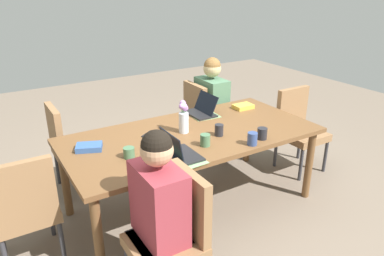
# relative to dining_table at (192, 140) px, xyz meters

# --- Properties ---
(ground_plane) EXTENTS (10.00, 10.00, 0.00)m
(ground_plane) POSITION_rel_dining_table_xyz_m (0.00, 0.00, -0.67)
(ground_plane) COLOR #756656
(dining_table) EXTENTS (2.23, 1.08, 0.74)m
(dining_table) POSITION_rel_dining_table_xyz_m (0.00, 0.00, 0.00)
(dining_table) COLOR brown
(dining_table) RESTS_ON ground_plane
(chair_far_left_near) EXTENTS (0.44, 0.44, 0.90)m
(chair_far_left_near) POSITION_rel_dining_table_xyz_m (0.64, 0.83, -0.17)
(chair_far_left_near) COLOR olive
(chair_far_left_near) RESTS_ON ground_plane
(person_far_left_near) EXTENTS (0.36, 0.40, 1.19)m
(person_far_left_near) POSITION_rel_dining_table_xyz_m (0.72, 0.77, -0.15)
(person_far_left_near) COLOR #2D2D33
(person_far_left_near) RESTS_ON ground_plane
(chair_near_left_mid) EXTENTS (0.44, 0.44, 0.90)m
(chair_near_left_mid) POSITION_rel_dining_table_xyz_m (-0.68, -0.87, -0.17)
(chair_near_left_mid) COLOR olive
(chair_near_left_mid) RESTS_ON ground_plane
(person_near_left_mid) EXTENTS (0.36, 0.40, 1.19)m
(person_near_left_mid) POSITION_rel_dining_table_xyz_m (-0.76, -0.81, -0.15)
(person_near_left_mid) COLOR #2D2D33
(person_near_left_mid) RESTS_ON ground_plane
(chair_head_right_left_far) EXTENTS (0.44, 0.44, 0.90)m
(chair_head_right_left_far) POSITION_rel_dining_table_xyz_m (1.42, 0.04, -0.17)
(chair_head_right_left_far) COLOR olive
(chair_head_right_left_far) RESTS_ON ground_plane
(chair_near_right_near) EXTENTS (0.44, 0.44, 0.90)m
(chair_near_right_near) POSITION_rel_dining_table_xyz_m (0.87, -0.88, -0.17)
(chair_near_right_near) COLOR olive
(chair_near_right_near) RESTS_ON ground_plane
(chair_head_left_right_mid) EXTENTS (0.44, 0.44, 0.90)m
(chair_head_left_right_mid) POSITION_rel_dining_table_xyz_m (-1.41, -0.06, -0.17)
(chair_head_left_right_mid) COLOR olive
(chair_head_left_right_mid) RESTS_ON ground_plane
(flower_vase) EXTENTS (0.09, 0.10, 0.29)m
(flower_vase) POSITION_rel_dining_table_xyz_m (0.05, -0.06, 0.21)
(flower_vase) COLOR silver
(flower_vase) RESTS_ON dining_table
(placemat_far_left_near) EXTENTS (0.28, 0.37, 0.00)m
(placemat_far_left_near) POSITION_rel_dining_table_xyz_m (0.32, 0.38, 0.07)
(placemat_far_left_near) COLOR #7FAD70
(placemat_far_left_near) RESTS_ON dining_table
(placemat_near_left_mid) EXTENTS (0.28, 0.38, 0.00)m
(placemat_near_left_mid) POSITION_rel_dining_table_xyz_m (-0.34, -0.38, 0.07)
(placemat_near_left_mid) COLOR #7FAD70
(placemat_near_left_mid) RESTS_ON dining_table
(laptop_near_left_mid) EXTENTS (0.22, 0.32, 0.20)m
(laptop_near_left_mid) POSITION_rel_dining_table_xyz_m (-0.34, -0.36, 0.11)
(laptop_near_left_mid) COLOR black
(laptop_near_left_mid) RESTS_ON dining_table
(laptop_far_left_near) EXTENTS (0.22, 0.32, 0.21)m
(laptop_far_left_near) POSITION_rel_dining_table_xyz_m (0.33, 0.35, 0.11)
(laptop_far_left_near) COLOR black
(laptop_far_left_near) RESTS_ON dining_table
(coffee_mug_near_left) EXTENTS (0.08, 0.08, 0.10)m
(coffee_mug_near_left) POSITION_rel_dining_table_xyz_m (-0.17, 0.16, 0.12)
(coffee_mug_near_left) COLOR #232328
(coffee_mug_near_left) RESTS_ON dining_table
(coffee_mug_near_right) EXTENTS (0.08, 0.08, 0.10)m
(coffee_mug_near_right) POSITION_rel_dining_table_xyz_m (-0.44, 0.41, 0.12)
(coffee_mug_near_right) COLOR #232328
(coffee_mug_near_right) RESTS_ON dining_table
(coffee_mug_centre_left) EXTENTS (0.09, 0.09, 0.08)m
(coffee_mug_centre_left) POSITION_rel_dining_table_xyz_m (0.66, 0.16, 0.11)
(coffee_mug_centre_left) COLOR #47704C
(coffee_mug_centre_left) RESTS_ON dining_table
(coffee_mug_centre_right) EXTENTS (0.08, 0.08, 0.11)m
(coffee_mug_centre_right) POSITION_rel_dining_table_xyz_m (-0.29, 0.46, 0.12)
(coffee_mug_centre_right) COLOR #33477A
(coffee_mug_centre_right) RESTS_ON dining_table
(coffee_mug_far_left) EXTENTS (0.08, 0.08, 0.10)m
(coffee_mug_far_left) POSITION_rel_dining_table_xyz_m (0.04, 0.28, 0.12)
(coffee_mug_far_left) COLOR #47704C
(coffee_mug_far_left) RESTS_ON dining_table
(book_red_cover) EXTENTS (0.20, 0.14, 0.04)m
(book_red_cover) POSITION_rel_dining_table_xyz_m (-0.81, -0.29, 0.09)
(book_red_cover) COLOR gold
(book_red_cover) RESTS_ON dining_table
(book_blue_cover) EXTENTS (0.24, 0.21, 0.04)m
(book_blue_cover) POSITION_rel_dining_table_xyz_m (0.87, -0.14, 0.09)
(book_blue_cover) COLOR #335693
(book_blue_cover) RESTS_ON dining_table
(phone_black) EXTENTS (0.16, 0.14, 0.01)m
(phone_black) POSITION_rel_dining_table_xyz_m (0.34, -0.17, 0.07)
(phone_black) COLOR black
(phone_black) RESTS_ON dining_table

